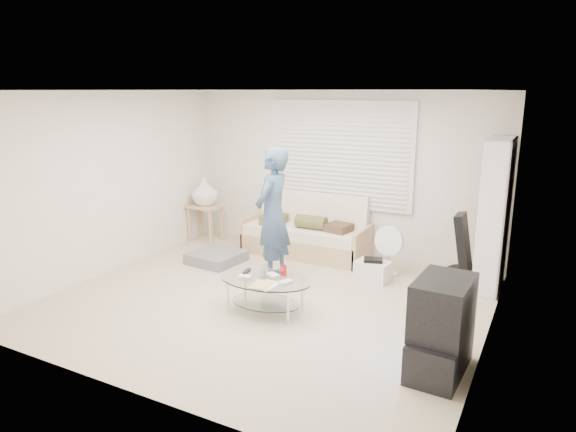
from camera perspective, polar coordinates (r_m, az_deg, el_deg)
The scene contains 13 objects.
ground at distance 6.37m, azimuth -2.27°, elevation -9.32°, with size 5.00×5.00×0.00m, color #BFB195.
room_shell at distance 6.34m, azimuth -0.23°, elevation 5.89°, with size 5.02×4.52×2.51m.
window_blinds at distance 7.90m, azimuth 5.70°, elevation 6.80°, with size 2.32×0.08×1.62m.
futon_sofa at distance 8.00m, azimuth 2.01°, elevation -2.09°, with size 1.96×0.79×0.96m.
grey_floor_pillow at distance 7.76m, azimuth -7.95°, elevation -4.55°, with size 0.70×0.70×0.16m, color slate.
side_table at distance 8.72m, azimuth -9.23°, elevation 2.39°, with size 0.55×0.44×1.09m.
bookshelf at distance 6.94m, azimuth 21.90°, elevation 0.05°, with size 0.31×0.82×1.94m.
guitar_case at distance 7.00m, azimuth 18.85°, elevation -4.22°, with size 0.35×0.36×0.96m.
floor_fan at distance 7.23m, azimuth 11.18°, elevation -3.28°, with size 0.43×0.29×0.71m.
storage_bin at distance 7.05m, azimuth 9.40°, elevation -5.98°, with size 0.47×0.36×0.31m.
tv_unit at distance 4.90m, azimuth 16.64°, elevation -11.78°, with size 0.49×0.84×0.89m.
coffee_table at distance 5.94m, azimuth -2.50°, elevation -7.70°, with size 1.14×0.78×0.52m.
standing_person at distance 6.79m, azimuth -1.71°, elevation 0.15°, with size 0.66×0.43×1.80m, color #324A63.
Camera 1 is at (2.96, -5.06, 2.49)m, focal length 32.00 mm.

